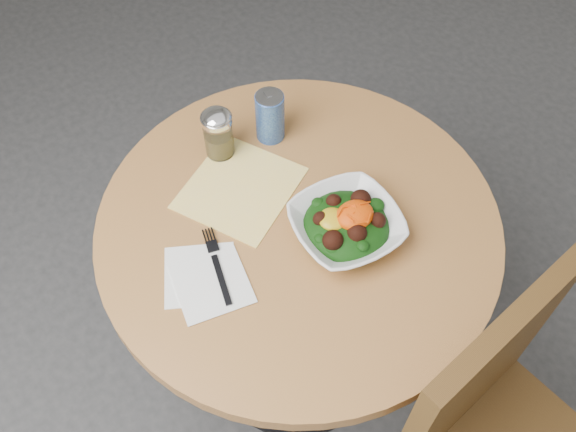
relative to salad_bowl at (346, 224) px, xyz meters
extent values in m
plane|color=#303032|center=(-0.06, 0.09, -0.78)|extent=(6.00, 6.00, 0.00)
cylinder|color=black|center=(-0.06, 0.09, -0.77)|extent=(0.52, 0.52, 0.03)
cylinder|color=black|center=(-0.06, 0.09, -0.43)|extent=(0.10, 0.10, 0.71)
cylinder|color=#BD8144|center=(-0.06, 0.09, -0.05)|extent=(0.90, 0.90, 0.04)
cylinder|color=#513516|center=(0.21, -0.38, -0.57)|extent=(0.04, 0.04, 0.43)
cube|color=#513516|center=(0.03, -0.39, -0.09)|extent=(0.42, 0.08, 0.50)
cube|color=yellow|center=(-0.12, 0.24, -0.03)|extent=(0.33, 0.32, 0.00)
cube|color=white|center=(-0.31, 0.09, -0.03)|extent=(0.20, 0.20, 0.00)
cube|color=white|center=(-0.31, 0.06, -0.03)|extent=(0.18, 0.18, 0.00)
imported|color=white|center=(0.00, 0.00, 0.00)|extent=(0.26, 0.26, 0.06)
ellipsoid|color=black|center=(0.00, 0.00, -0.01)|extent=(0.19, 0.19, 0.07)
ellipsoid|color=gold|center=(-0.03, 0.02, 0.02)|extent=(0.06, 0.06, 0.02)
ellipsoid|color=#F54E05|center=(0.02, -0.01, 0.03)|extent=(0.09, 0.07, 0.04)
cube|color=black|center=(-0.28, 0.05, -0.03)|extent=(0.05, 0.12, 0.00)
cube|color=black|center=(-0.25, 0.15, -0.03)|extent=(0.04, 0.07, 0.00)
cylinder|color=silver|center=(-0.10, 0.36, 0.02)|extent=(0.07, 0.07, 0.10)
cylinder|color=#998747|center=(-0.10, 0.36, 0.00)|extent=(0.06, 0.06, 0.06)
cylinder|color=silver|center=(-0.10, 0.36, 0.08)|extent=(0.07, 0.07, 0.01)
ellipsoid|color=silver|center=(-0.10, 0.36, 0.09)|extent=(0.07, 0.07, 0.03)
cylinder|color=navy|center=(0.03, 0.33, 0.03)|extent=(0.07, 0.07, 0.13)
cylinder|color=#B6B6BD|center=(0.03, 0.33, 0.10)|extent=(0.06, 0.06, 0.00)
cube|color=#B6B6BD|center=(0.03, 0.34, 0.10)|extent=(0.02, 0.02, 0.00)
camera|label=1|loc=(-0.55, -0.56, 1.13)|focal=40.00mm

